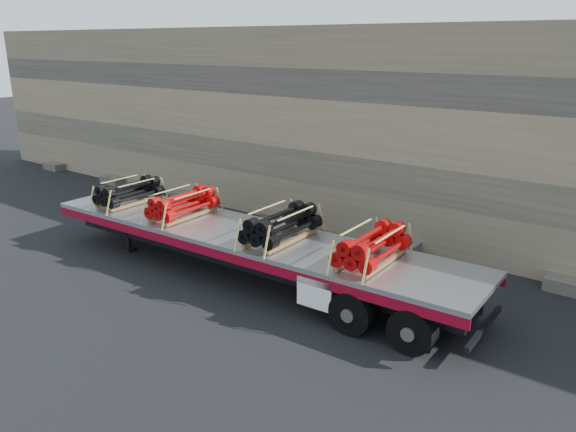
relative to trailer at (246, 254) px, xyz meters
The scene contains 7 objects.
ground 0.96m from the trailer, 18.33° to the right, with size 120.00×120.00×0.00m, color black.
rock_wall 6.92m from the trailer, 84.21° to the left, with size 44.00×3.00×7.00m, color #7A6B54.
trailer is the anchor object (origin of this frame).
bundle_front 5.02m from the trailer, behind, with size 1.05×2.10×0.74m, color black, non-canonical shape.
bundle_midfront 2.65m from the trailer, behind, with size 1.07×2.14×0.76m, color #A60809, non-canonical shape.
bundle_midrear 1.67m from the trailer, ahead, with size 1.15×2.30×0.82m, color black, non-canonical shape.
bundle_rear 4.11m from the trailer, ahead, with size 1.10×2.21×0.78m, color #A60809, non-canonical shape.
Camera 1 is at (9.37, -10.95, 6.48)m, focal length 35.00 mm.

